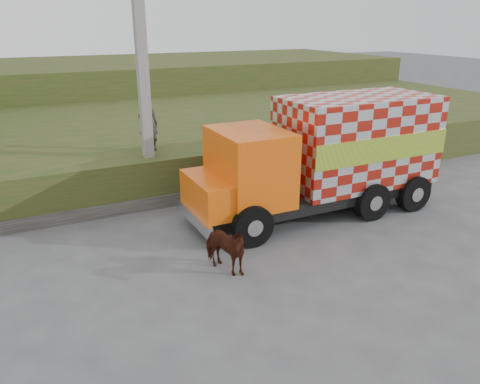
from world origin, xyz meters
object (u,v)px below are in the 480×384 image
cargo_truck (328,155)px  pedestrian (148,124)px  cow (224,249)px  utility_pole (143,70)px

cargo_truck → pedestrian: cargo_truck is taller
cargo_truck → pedestrian: size_ratio=4.54×
cow → pedestrian: (-0.02, 5.74, 1.75)m
utility_pole → pedestrian: size_ratio=4.80×
cargo_truck → pedestrian: bearing=139.2°
cow → utility_pole: bearing=70.6°
cow → cargo_truck: bearing=2.9°
cargo_truck → utility_pole: bearing=147.2°
cargo_truck → cow: size_ratio=5.50×
utility_pole → pedestrian: (0.26, 0.77, -1.74)m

